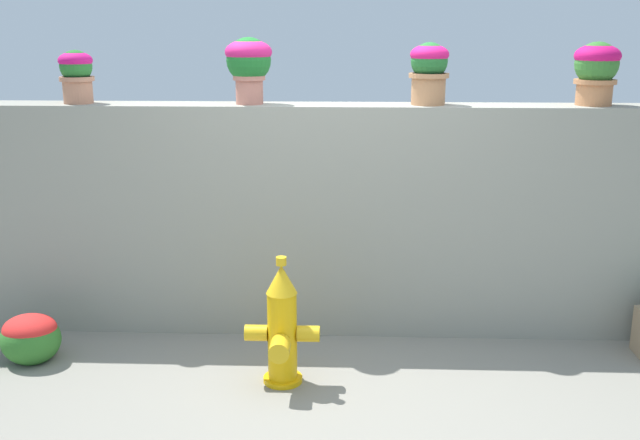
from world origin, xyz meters
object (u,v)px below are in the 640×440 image
potted_plant_2 (249,62)px  fire_hydrant (282,329)px  potted_plant_3 (429,69)px  flower_bush_left (30,336)px  potted_plant_4 (596,68)px  potted_plant_1 (76,72)px

potted_plant_2 → fire_hydrant: bearing=-72.1°
potted_plant_3 → flower_bush_left: size_ratio=1.06×
potted_plant_2 → potted_plant_3: bearing=0.4°
potted_plant_2 → potted_plant_4: bearing=0.5°
potted_plant_4 → fire_hydrant: bearing=-156.1°
fire_hydrant → flower_bush_left: 1.70m
fire_hydrant → flower_bush_left: fire_hydrant is taller
flower_bush_left → potted_plant_1: bearing=71.8°
potted_plant_3 → potted_plant_4: (1.10, 0.01, 0.01)m
potted_plant_1 → potted_plant_4: potted_plant_4 is taller
potted_plant_1 → potted_plant_3: bearing=0.3°
potted_plant_1 → potted_plant_3: potted_plant_3 is taller
fire_hydrant → potted_plant_4: bearing=23.9°
potted_plant_1 → flower_bush_left: size_ratio=0.93×
potted_plant_3 → potted_plant_4: bearing=0.5°
fire_hydrant → flower_bush_left: bearing=172.1°
potted_plant_2 → potted_plant_4: size_ratio=1.07×
potted_plant_4 → flower_bush_left: size_ratio=1.07×
fire_hydrant → flower_bush_left: size_ratio=2.09×
fire_hydrant → potted_plant_1: bearing=149.1°
potted_plant_1 → potted_plant_3: size_ratio=0.87×
potted_plant_2 → flower_bush_left: potted_plant_2 is taller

